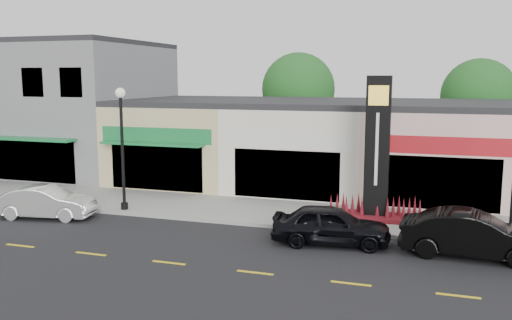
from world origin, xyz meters
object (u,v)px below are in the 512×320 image
object	(u,v)px
pylon_sign	(376,170)
lamp_west_near	(122,136)
car_black_sedan	(331,225)
car_black_conv	(473,235)
car_white_van	(46,202)

from	to	relation	value
pylon_sign	lamp_west_near	bearing A→B (deg)	-171.23
lamp_west_near	car_black_sedan	xyz separation A→B (m)	(9.74, -1.86, -2.74)
pylon_sign	car_black_sedan	world-z (taller)	pylon_sign
pylon_sign	car_black_conv	distance (m)	5.26
car_black_conv	car_black_sedan	bearing A→B (deg)	93.73
lamp_west_near	car_white_van	world-z (taller)	lamp_west_near
lamp_west_near	car_white_van	distance (m)	4.32
lamp_west_near	pylon_sign	bearing A→B (deg)	8.77
car_black_sedan	car_black_conv	size ratio (longest dim) A/B	0.90
car_black_sedan	car_black_conv	bearing A→B (deg)	-96.40
lamp_west_near	car_white_van	bearing A→B (deg)	-145.51
lamp_west_near	pylon_sign	world-z (taller)	pylon_sign
pylon_sign	car_black_conv	world-z (taller)	pylon_sign
lamp_west_near	car_black_sedan	size ratio (longest dim) A/B	1.27
car_white_van	car_black_sedan	size ratio (longest dim) A/B	0.98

